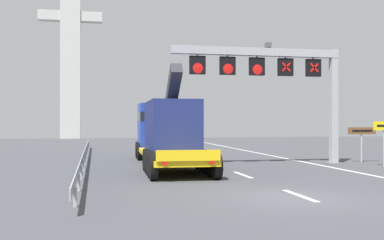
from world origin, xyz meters
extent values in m
plane|color=#424449|center=(0.00, 0.00, 0.00)|extent=(112.00, 112.00, 0.00)
cube|color=silver|center=(0.44, 0.28, 0.01)|extent=(0.20, 2.60, 0.01)
cube|color=silver|center=(0.44, 6.57, 0.01)|extent=(0.20, 2.60, 0.01)
cube|color=silver|center=(0.44, 12.85, 0.01)|extent=(0.20, 2.60, 0.01)
cube|color=silver|center=(0.44, 19.13, 0.01)|extent=(0.20, 2.60, 0.01)
cube|color=silver|center=(0.44, 25.42, 0.01)|extent=(0.20, 2.60, 0.01)
cube|color=silver|center=(0.44, 31.70, 0.01)|extent=(0.20, 2.60, 0.01)
cube|color=silver|center=(0.44, 37.98, 0.01)|extent=(0.20, 2.60, 0.01)
cube|color=silver|center=(0.44, 44.27, 0.01)|extent=(0.20, 2.60, 0.01)
cube|color=silver|center=(0.44, 50.55, 0.01)|extent=(0.20, 2.60, 0.01)
cube|color=silver|center=(0.44, 56.84, 0.01)|extent=(0.20, 2.60, 0.01)
cube|color=silver|center=(6.20, 12.00, 0.01)|extent=(0.20, 63.00, 0.01)
cube|color=#9EA0A5|center=(7.33, 10.88, 3.32)|extent=(0.40, 0.40, 6.64)
cube|color=slate|center=(7.33, 10.88, 0.04)|extent=(0.90, 0.90, 0.08)
cube|color=#9EA0A5|center=(2.64, 10.88, 6.39)|extent=(9.78, 0.44, 0.44)
cube|color=#4C4C51|center=(3.30, 10.88, 6.79)|extent=(0.28, 0.40, 0.28)
cube|color=black|center=(6.06, 10.88, 5.57)|extent=(0.88, 0.24, 1.00)
cube|color=#9EA0A5|center=(6.06, 10.88, 6.12)|extent=(0.08, 0.08, 0.16)
cube|color=red|center=(6.06, 10.75, 5.57)|extent=(0.54, 0.02, 0.54)
cube|color=red|center=(6.06, 10.75, 5.57)|extent=(0.54, 0.02, 0.54)
cube|color=black|center=(4.35, 10.88, 5.57)|extent=(0.88, 0.24, 1.00)
cube|color=#9EA0A5|center=(4.35, 10.88, 6.12)|extent=(0.08, 0.08, 0.16)
cube|color=red|center=(4.35, 10.75, 5.57)|extent=(0.54, 0.02, 0.54)
cube|color=red|center=(4.35, 10.75, 5.57)|extent=(0.54, 0.02, 0.54)
cube|color=black|center=(2.64, 10.88, 5.57)|extent=(0.88, 0.24, 1.00)
cube|color=#9EA0A5|center=(2.64, 10.88, 6.12)|extent=(0.08, 0.08, 0.16)
cone|color=red|center=(2.64, 10.75, 5.39)|extent=(0.56, 0.02, 0.56)
cube|color=black|center=(0.93, 10.88, 5.57)|extent=(0.88, 0.24, 1.00)
cube|color=#9EA0A5|center=(0.93, 10.88, 6.12)|extent=(0.08, 0.08, 0.16)
cone|color=red|center=(0.93, 10.75, 5.39)|extent=(0.56, 0.02, 0.56)
cube|color=black|center=(-0.78, 10.88, 5.57)|extent=(0.88, 0.24, 1.00)
cube|color=#9EA0A5|center=(-0.78, 10.88, 6.12)|extent=(0.08, 0.08, 0.16)
cone|color=red|center=(-0.78, 10.75, 5.39)|extent=(0.56, 0.02, 0.56)
cube|color=yellow|center=(-2.38, 9.71, 0.73)|extent=(3.12, 10.48, 0.24)
cube|color=yellow|center=(-2.54, 4.43, 1.10)|extent=(2.66, 0.16, 0.44)
cylinder|color=black|center=(-3.87, 5.26, 0.55)|extent=(0.35, 1.11, 1.10)
cylinder|color=black|center=(-1.17, 5.17, 0.55)|extent=(0.35, 1.11, 1.10)
cylinder|color=black|center=(-3.84, 6.31, 0.55)|extent=(0.35, 1.11, 1.10)
cylinder|color=black|center=(-1.14, 6.22, 0.55)|extent=(0.35, 1.11, 1.10)
cylinder|color=black|center=(-3.80, 7.35, 0.55)|extent=(0.35, 1.11, 1.10)
cylinder|color=black|center=(-1.10, 7.27, 0.55)|extent=(0.35, 1.11, 1.10)
cylinder|color=black|center=(-3.77, 8.40, 0.55)|extent=(0.35, 1.11, 1.10)
cylinder|color=black|center=(-1.07, 8.32, 0.55)|extent=(0.35, 1.11, 1.10)
cylinder|color=black|center=(-3.74, 9.45, 0.55)|extent=(0.35, 1.11, 1.10)
cylinder|color=black|center=(-1.04, 9.37, 0.55)|extent=(0.35, 1.11, 1.10)
cube|color=#1E38AD|center=(-2.16, 16.81, 2.10)|extent=(2.67, 3.28, 3.10)
cube|color=black|center=(-2.16, 16.81, 2.80)|extent=(2.70, 3.30, 0.60)
cylinder|color=black|center=(-3.42, 17.73, 0.55)|extent=(0.37, 1.11, 1.10)
cylinder|color=black|center=(-0.84, 17.65, 0.55)|extent=(0.37, 1.11, 1.10)
cylinder|color=black|center=(-3.48, 15.73, 0.55)|extent=(0.37, 1.11, 1.10)
cylinder|color=black|center=(-0.90, 15.65, 0.55)|extent=(0.37, 1.11, 1.10)
cube|color=navy|center=(-2.37, 10.11, 2.20)|extent=(2.56, 5.79, 2.70)
cube|color=#2D2D33|center=(-2.39, 9.25, 4.15)|extent=(0.65, 2.96, 2.29)
cube|color=red|center=(-3.52, 4.42, 0.80)|extent=(0.20, 0.07, 0.12)
cube|color=red|center=(-1.57, 4.36, 0.80)|extent=(0.20, 0.07, 0.12)
cylinder|color=#9EA0A5|center=(9.25, 8.86, 1.24)|extent=(0.10, 0.10, 2.49)
cylinder|color=#9EA0A5|center=(9.51, 11.54, 1.06)|extent=(0.10, 0.10, 2.13)
cube|color=brown|center=(9.51, 11.48, 1.92)|extent=(1.83, 0.06, 0.42)
cube|color=black|center=(9.51, 11.44, 1.92)|extent=(1.31, 0.01, 0.12)
cube|color=#999EA3|center=(-6.90, 14.20, 0.60)|extent=(0.04, 32.40, 0.32)
cube|color=#999EA3|center=(-6.84, -0.38, 0.30)|extent=(0.10, 0.10, 0.60)
cube|color=#999EA3|center=(-6.84, 2.86, 0.30)|extent=(0.10, 0.10, 0.60)
cube|color=#999EA3|center=(-6.84, 6.10, 0.30)|extent=(0.10, 0.10, 0.60)
cube|color=#999EA3|center=(-6.84, 9.34, 0.30)|extent=(0.10, 0.10, 0.60)
cube|color=#999EA3|center=(-6.84, 12.58, 0.30)|extent=(0.10, 0.10, 0.60)
cube|color=#999EA3|center=(-6.84, 15.82, 0.30)|extent=(0.10, 0.10, 0.60)
cube|color=#999EA3|center=(-6.84, 19.06, 0.30)|extent=(0.10, 0.10, 0.60)
cube|color=#999EA3|center=(-6.84, 22.30, 0.30)|extent=(0.10, 0.10, 0.60)
cube|color=#999EA3|center=(-6.84, 25.54, 0.30)|extent=(0.10, 0.10, 0.60)
cube|color=#999EA3|center=(-6.84, 28.78, 0.30)|extent=(0.10, 0.10, 0.60)
cube|color=#B7B7B2|center=(-9.79, 56.30, 14.22)|extent=(2.80, 2.00, 28.43)
cube|color=#B7B7B2|center=(-9.79, 56.30, 17.63)|extent=(9.00, 1.60, 1.40)
camera|label=1|loc=(-6.26, -14.57, 2.50)|focal=44.53mm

